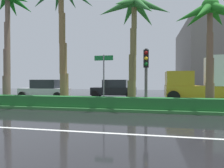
% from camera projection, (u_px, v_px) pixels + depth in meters
% --- Properties ---
extents(ground_plane, '(90.00, 42.00, 0.10)m').
position_uv_depth(ground_plane, '(104.00, 105.00, 13.47)').
color(ground_plane, black).
extents(near_lane_divider_stripe, '(81.00, 0.14, 0.01)m').
position_uv_depth(near_lane_divider_stripe, '(55.00, 130.00, 6.60)').
color(near_lane_divider_stripe, white).
rests_on(near_lane_divider_stripe, ground_plane).
extents(median_strip, '(85.50, 4.00, 0.15)m').
position_uv_depth(median_strip, '(100.00, 105.00, 12.48)').
color(median_strip, '#2D6B33').
rests_on(median_strip, ground_plane).
extents(median_hedge, '(76.50, 0.70, 0.60)m').
position_uv_depth(median_hedge, '(94.00, 102.00, 11.10)').
color(median_hedge, '#1E6028').
rests_on(median_hedge, median_strip).
extents(palm_tree_mid_left, '(3.55, 3.52, 7.88)m').
position_uv_depth(palm_tree_mid_left, '(7.00, 12.00, 13.44)').
color(palm_tree_mid_left, brown).
rests_on(palm_tree_mid_left, median_strip).
extents(palm_tree_centre_left, '(4.70, 4.96, 8.42)m').
position_uv_depth(palm_tree_centre_left, '(62.00, 1.00, 12.73)').
color(palm_tree_centre_left, brown).
rests_on(palm_tree_centre_left, median_strip).
extents(palm_tree_centre, '(4.29, 4.09, 6.64)m').
position_uv_depth(palm_tree_centre, '(134.00, 17.00, 11.40)').
color(palm_tree_centre, brown).
rests_on(palm_tree_centre, median_strip).
extents(palm_tree_centre_right, '(3.87, 3.66, 6.08)m').
position_uv_depth(palm_tree_centre_right, '(210.00, 21.00, 10.75)').
color(palm_tree_centre_right, brown).
rests_on(palm_tree_centre_right, median_strip).
extents(traffic_signal_median_right, '(0.28, 0.43, 3.26)m').
position_uv_depth(traffic_signal_median_right, '(146.00, 67.00, 10.68)').
color(traffic_signal_median_right, '#4C4C47').
rests_on(traffic_signal_median_right, median_strip).
extents(street_name_sign, '(1.10, 0.08, 3.00)m').
position_uv_depth(street_name_sign, '(104.00, 73.00, 11.28)').
color(street_name_sign, slate).
rests_on(street_name_sign, median_strip).
extents(car_in_traffic_leading, '(4.30, 2.02, 1.72)m').
position_uv_depth(car_in_traffic_leading, '(45.00, 90.00, 17.49)').
color(car_in_traffic_leading, silver).
rests_on(car_in_traffic_leading, ground_plane).
extents(car_in_traffic_second, '(4.30, 2.02, 1.72)m').
position_uv_depth(car_in_traffic_second, '(114.00, 89.00, 19.10)').
color(car_in_traffic_second, black).
rests_on(car_in_traffic_second, ground_plane).
extents(box_truck_lead, '(6.40, 2.64, 3.46)m').
position_uv_depth(box_truck_lead, '(210.00, 82.00, 14.73)').
color(box_truck_lead, '#B28C1E').
rests_on(box_truck_lead, ground_plane).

